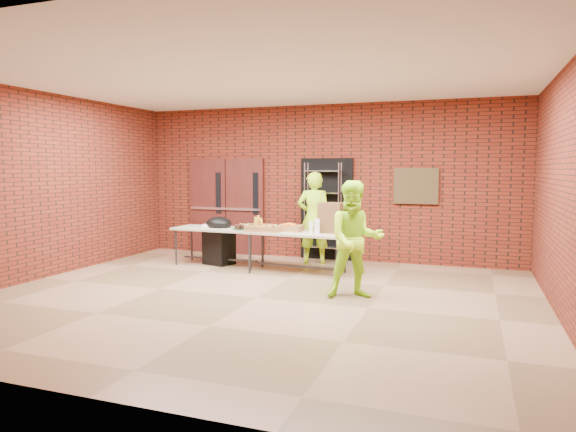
{
  "coord_description": "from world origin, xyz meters",
  "views": [
    {
      "loc": [
        2.92,
        -6.78,
        1.89
      ],
      "look_at": [
        -0.01,
        1.4,
        1.08
      ],
      "focal_mm": 32.0,
      "sensor_mm": 36.0,
      "label": 1
    }
  ],
  "objects_px": {
    "wire_rack": "(323,212)",
    "table_left": "(219,231)",
    "volunteer_man": "(355,240)",
    "volunteer_woman": "(314,218)",
    "covered_grill": "(219,240)",
    "coffee_dispenser": "(331,218)",
    "table_right": "(297,235)"
  },
  "relations": [
    {
      "from": "wire_rack",
      "to": "table_left",
      "type": "xyz_separation_m",
      "value": [
        -1.75,
        -1.21,
        -0.33
      ]
    },
    {
      "from": "volunteer_man",
      "to": "volunteer_woman",
      "type": "bearing_deg",
      "value": 98.37
    },
    {
      "from": "covered_grill",
      "to": "volunteer_woman",
      "type": "height_order",
      "value": "volunteer_woman"
    },
    {
      "from": "coffee_dispenser",
      "to": "covered_grill",
      "type": "bearing_deg",
      "value": 176.06
    },
    {
      "from": "coffee_dispenser",
      "to": "volunteer_man",
      "type": "xyz_separation_m",
      "value": [
        0.78,
        -1.53,
        -0.16
      ]
    },
    {
      "from": "table_right",
      "to": "volunteer_man",
      "type": "distance_m",
      "value": 1.94
    },
    {
      "from": "wire_rack",
      "to": "volunteer_woman",
      "type": "distance_m",
      "value": 0.42
    },
    {
      "from": "table_left",
      "to": "volunteer_man",
      "type": "bearing_deg",
      "value": -26.03
    },
    {
      "from": "coffee_dispenser",
      "to": "volunteer_woman",
      "type": "bearing_deg",
      "value": 123.53
    },
    {
      "from": "covered_grill",
      "to": "table_left",
      "type": "bearing_deg",
      "value": -42.11
    },
    {
      "from": "coffee_dispenser",
      "to": "covered_grill",
      "type": "xyz_separation_m",
      "value": [
        -2.32,
        0.16,
        -0.54
      ]
    },
    {
      "from": "coffee_dispenser",
      "to": "volunteer_woman",
      "type": "relative_size",
      "value": 0.29
    },
    {
      "from": "volunteer_woman",
      "to": "volunteer_man",
      "type": "bearing_deg",
      "value": 107.25
    },
    {
      "from": "table_right",
      "to": "covered_grill",
      "type": "xyz_separation_m",
      "value": [
        -1.74,
        0.31,
        -0.21
      ]
    },
    {
      "from": "wire_rack",
      "to": "volunteer_woman",
      "type": "xyz_separation_m",
      "value": [
        -0.06,
        -0.41,
        -0.09
      ]
    },
    {
      "from": "coffee_dispenser",
      "to": "volunteer_woman",
      "type": "distance_m",
      "value": 1.05
    },
    {
      "from": "covered_grill",
      "to": "volunteer_woman",
      "type": "relative_size",
      "value": 0.52
    },
    {
      "from": "wire_rack",
      "to": "volunteer_man",
      "type": "distance_m",
      "value": 3.09
    },
    {
      "from": "table_right",
      "to": "volunteer_woman",
      "type": "relative_size",
      "value": 1.03
    },
    {
      "from": "table_left",
      "to": "table_right",
      "type": "xyz_separation_m",
      "value": [
        1.68,
        -0.22,
        0.01
      ]
    },
    {
      "from": "coffee_dispenser",
      "to": "covered_grill",
      "type": "height_order",
      "value": "coffee_dispenser"
    },
    {
      "from": "table_right",
      "to": "covered_grill",
      "type": "relative_size",
      "value": 1.99
    },
    {
      "from": "volunteer_woman",
      "to": "volunteer_man",
      "type": "height_order",
      "value": "volunteer_woman"
    },
    {
      "from": "wire_rack",
      "to": "table_right",
      "type": "relative_size",
      "value": 1.07
    },
    {
      "from": "wire_rack",
      "to": "table_right",
      "type": "bearing_deg",
      "value": -87.84
    },
    {
      "from": "table_left",
      "to": "covered_grill",
      "type": "bearing_deg",
      "value": 123.82
    },
    {
      "from": "table_left",
      "to": "coffee_dispenser",
      "type": "distance_m",
      "value": 2.29
    },
    {
      "from": "wire_rack",
      "to": "covered_grill",
      "type": "distance_m",
      "value": 2.19
    },
    {
      "from": "covered_grill",
      "to": "volunteer_woman",
      "type": "bearing_deg",
      "value": 38.07
    },
    {
      "from": "covered_grill",
      "to": "coffee_dispenser",
      "type": "bearing_deg",
      "value": 11.82
    },
    {
      "from": "table_left",
      "to": "volunteer_man",
      "type": "xyz_separation_m",
      "value": [
        3.04,
        -1.6,
        0.18
      ]
    },
    {
      "from": "volunteer_woman",
      "to": "coffee_dispenser",
      "type": "bearing_deg",
      "value": 111.33
    }
  ]
}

